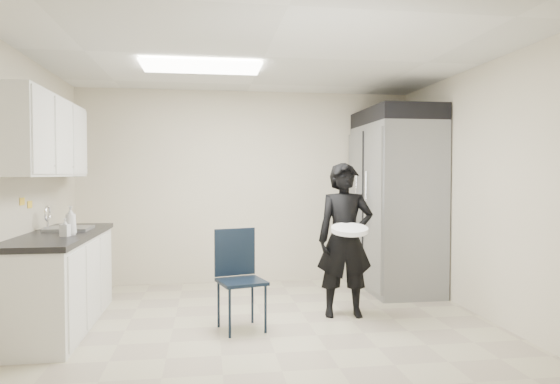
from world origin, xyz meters
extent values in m
plane|color=#B4AC8E|center=(0.00, 0.00, 0.00)|extent=(4.50, 4.50, 0.00)
plane|color=silver|center=(0.00, 0.00, 2.60)|extent=(4.50, 4.50, 0.00)
plane|color=beige|center=(0.00, 2.00, 1.30)|extent=(4.50, 0.00, 4.50)
plane|color=beige|center=(-2.25, 0.00, 1.30)|extent=(0.00, 4.00, 4.00)
plane|color=beige|center=(2.25, 0.00, 1.30)|extent=(0.00, 4.00, 4.00)
cube|color=white|center=(-0.60, 0.40, 2.57)|extent=(1.20, 0.60, 0.02)
cube|color=silver|center=(-1.95, 0.20, 0.43)|extent=(0.60, 1.90, 0.86)
cube|color=black|center=(-1.95, 0.20, 0.89)|extent=(0.64, 1.95, 0.05)
cube|color=gray|center=(-1.93, 0.45, 0.87)|extent=(0.42, 0.40, 0.14)
cylinder|color=silver|center=(-2.13, 0.45, 1.02)|extent=(0.02, 0.02, 0.24)
cube|color=silver|center=(-2.08, 0.20, 1.83)|extent=(0.35, 1.80, 0.75)
cube|color=black|center=(-2.14, 1.35, 1.62)|extent=(0.22, 0.30, 0.35)
cube|color=yellow|center=(-2.24, 0.10, 1.22)|extent=(0.00, 0.12, 0.07)
cube|color=yellow|center=(-2.24, 0.30, 1.18)|extent=(0.00, 0.12, 0.07)
cube|color=gray|center=(1.83, 1.27, 1.05)|extent=(0.80, 1.35, 2.10)
cube|color=black|center=(1.83, 1.27, 2.20)|extent=(0.80, 1.35, 0.20)
cube|color=black|center=(-0.23, -0.13, 0.46)|extent=(0.50, 0.50, 0.92)
imported|color=black|center=(0.86, 0.19, 0.79)|extent=(0.62, 0.44, 1.59)
cylinder|color=white|center=(0.84, -0.06, 0.93)|extent=(0.40, 0.40, 0.05)
imported|color=silver|center=(-1.79, 0.00, 1.05)|extent=(0.14, 0.14, 0.27)
imported|color=#ACACB8|center=(-1.82, -0.09, 0.99)|extent=(0.09, 0.09, 0.17)
camera|label=1|loc=(-0.54, -4.80, 1.47)|focal=32.00mm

